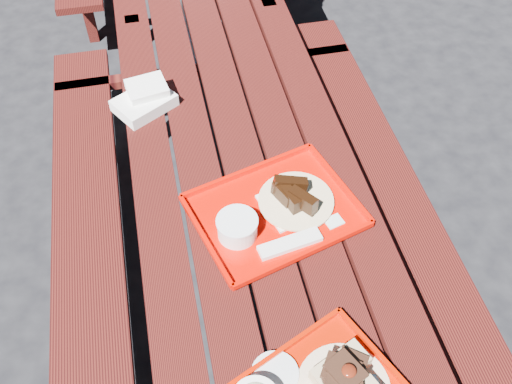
% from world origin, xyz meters
% --- Properties ---
extents(ground, '(60.00, 60.00, 0.00)m').
position_xyz_m(ground, '(0.00, 0.00, 0.00)').
color(ground, black).
rests_on(ground, ground).
extents(picnic_table_near, '(1.41, 2.40, 0.75)m').
position_xyz_m(picnic_table_near, '(-0.00, 0.00, 0.56)').
color(picnic_table_near, '#42110C').
rests_on(picnic_table_near, ground).
extents(far_tray, '(0.56, 0.49, 0.08)m').
position_xyz_m(far_tray, '(0.04, -0.20, 0.77)').
color(far_tray, '#D00900').
rests_on(far_tray, picnic_table_near).
extents(white_cloth, '(0.25, 0.23, 0.08)m').
position_xyz_m(white_cloth, '(-0.29, 0.39, 0.78)').
color(white_cloth, white).
rests_on(white_cloth, picnic_table_near).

